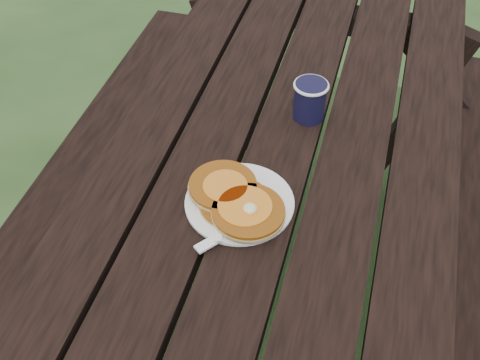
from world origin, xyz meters
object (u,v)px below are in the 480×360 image
(pancake_stack, at_px, (236,200))
(coffee_cup, at_px, (310,98))
(plate, at_px, (240,203))
(picnic_table, at_px, (278,242))

(pancake_stack, relative_size, coffee_cup, 2.20)
(plate, xyz_separation_m, coffee_cup, (0.08, 0.30, 0.05))
(pancake_stack, bearing_deg, coffee_cup, 75.48)
(picnic_table, height_order, coffee_cup, coffee_cup)
(plate, bearing_deg, picnic_table, 79.81)
(picnic_table, relative_size, coffee_cup, 19.61)
(coffee_cup, bearing_deg, picnic_table, -116.81)
(plate, xyz_separation_m, pancake_stack, (-0.00, -0.01, 0.02))
(picnic_table, bearing_deg, coffee_cup, 63.19)
(plate, height_order, coffee_cup, coffee_cup)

